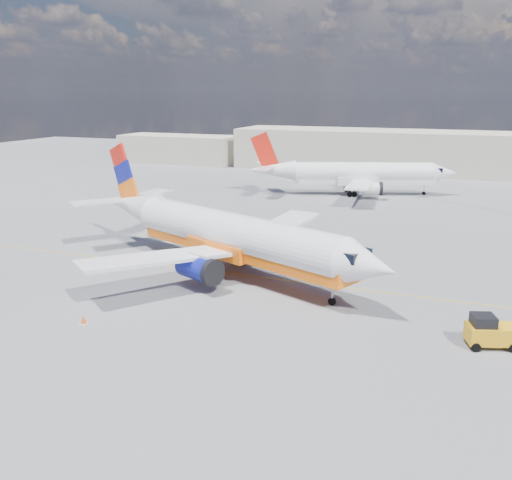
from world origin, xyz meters
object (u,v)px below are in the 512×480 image
(gse_tug, at_px, (490,332))
(traffic_cone, at_px, (83,320))
(second_jet, at_px, (357,174))
(main_jet, at_px, (227,234))

(gse_tug, bearing_deg, traffic_cone, 174.75)
(gse_tug, relative_size, traffic_cone, 5.22)
(second_jet, bearing_deg, traffic_cone, -116.56)
(gse_tug, height_order, traffic_cone, gse_tug)
(main_jet, distance_m, second_jet, 43.14)
(second_jet, height_order, gse_tug, second_jet)
(main_jet, height_order, traffic_cone, main_jet)
(main_jet, height_order, gse_tug, main_jet)
(gse_tug, distance_m, traffic_cone, 27.08)
(main_jet, distance_m, gse_tug, 23.19)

